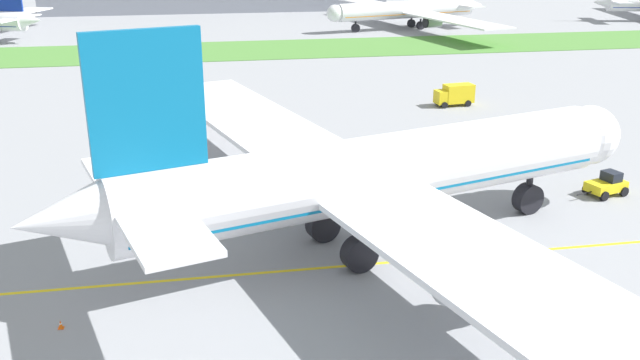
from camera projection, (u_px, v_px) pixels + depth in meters
name	position (u px, v px, depth m)	size (l,w,h in m)	color
ground_plane	(441.00, 266.00, 51.76)	(600.00, 600.00, 0.00)	gray
apron_taxi_line	(435.00, 259.00, 52.88)	(280.00, 0.36, 0.01)	yellow
grass_median_strip	(278.00, 49.00, 143.76)	(320.00, 24.00, 0.10)	#4C8438
airliner_foreground	(371.00, 175.00, 52.60)	(48.93, 77.75, 17.93)	white
pushback_tug	(607.00, 185.00, 65.23)	(5.54, 3.33, 2.22)	yellow
ground_crew_wingwalker_port	(438.00, 235.00, 54.63)	(0.47, 0.41, 1.55)	black
ground_crew_marshaller_front	(457.00, 212.00, 58.95)	(0.44, 0.48, 1.60)	black
traffic_cone_port_wing	(61.00, 324.00, 43.60)	(0.36, 0.36, 0.58)	#F2590C
service_truck_baggage_loader	(455.00, 94.00, 97.78)	(5.63, 2.91, 3.00)	yellow
service_truck_fuel_bowser	(209.00, 101.00, 94.14)	(6.33, 3.90, 3.02)	#B21E19
parked_airliner_far_right	(409.00, 10.00, 171.21)	(42.89, 69.49, 13.48)	white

